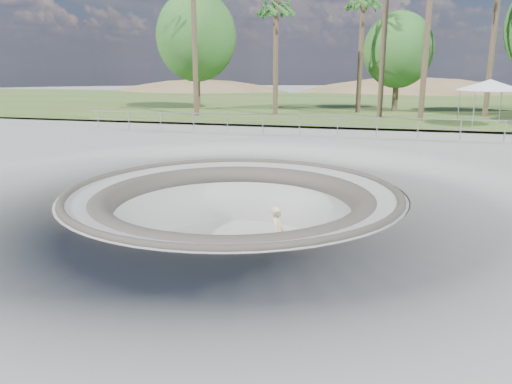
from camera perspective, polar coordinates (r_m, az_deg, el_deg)
ground at (r=15.33m, az=-2.61°, el=0.12°), size 180.00×180.00×0.00m
skate_bowl at (r=15.88m, az=-2.53°, el=-6.29°), size 14.00×14.00×4.10m
grass_strip at (r=48.53m, az=9.42°, el=9.91°), size 180.00×36.00×0.12m
distant_hills at (r=72.18m, az=13.92°, el=5.27°), size 103.20×45.00×28.60m
safety_railing at (r=26.74m, az=5.00°, el=7.66°), size 25.00×0.06×1.03m
skateboard at (r=14.70m, az=2.43°, el=-8.00°), size 0.93×0.46×0.09m
skater at (r=14.40m, az=2.46°, el=-4.85°), size 0.41×0.62×1.67m
canopy_white at (r=32.74m, az=25.20°, el=11.00°), size 5.21×5.21×2.69m
palm_b at (r=36.80m, az=2.32°, el=20.26°), size 2.60×2.60×8.68m
palm_d at (r=39.22m, az=12.15°, el=20.41°), size 2.60×2.60×9.28m
bushy_tree_left at (r=42.07m, az=-6.87°, el=17.20°), size 6.48×5.89×9.34m
bushy_tree_mid at (r=41.11m, az=15.96°, el=15.32°), size 5.26×4.79×7.59m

